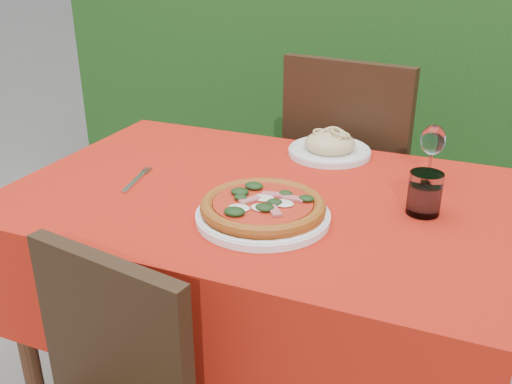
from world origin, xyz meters
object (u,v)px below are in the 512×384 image
at_px(chair_far, 353,173).
at_px(wine_glass, 433,142).
at_px(pizza_plate, 263,209).
at_px(fork, 134,182).
at_px(water_glass, 424,196).
at_px(pasta_plate, 330,147).

xyz_separation_m(chair_far, wine_glass, (0.30, -0.41, 0.29)).
bearing_deg(pizza_plate, chair_far, 87.94).
bearing_deg(fork, water_glass, -3.01).
bearing_deg(fork, wine_glass, 12.14).
height_order(water_glass, wine_glass, wine_glass).
bearing_deg(water_glass, pizza_plate, -152.14).
relative_size(chair_far, pasta_plate, 3.99).
bearing_deg(chair_far, fork, 68.36).
relative_size(water_glass, wine_glass, 0.65).
bearing_deg(pizza_plate, water_glass, 27.86).
height_order(chair_far, wine_glass, chair_far).
xyz_separation_m(wine_glass, fork, (-0.73, -0.32, -0.11)).
bearing_deg(water_glass, fork, -171.59).
height_order(chair_far, water_glass, chair_far).
bearing_deg(water_glass, wine_glass, 93.89).
bearing_deg(pizza_plate, wine_glass, 49.98).
bearing_deg(water_glass, chair_far, 116.52).
distance_m(water_glass, wine_glass, 0.22).
bearing_deg(water_glass, pasta_plate, 136.07).
distance_m(pasta_plate, wine_glass, 0.33).
height_order(pizza_plate, wine_glass, wine_glass).
distance_m(wine_glass, fork, 0.80).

